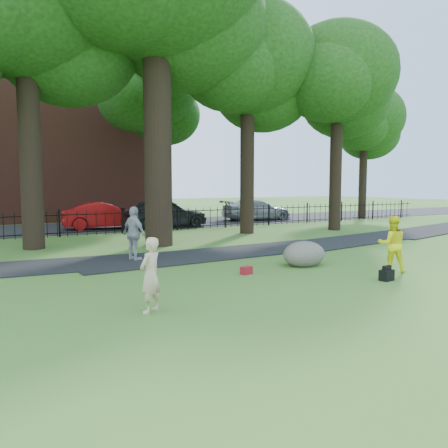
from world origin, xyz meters
TOP-DOWN VIEW (x-y plane):
  - ground at (0.00, 0.00)m, footprint 120.00×120.00m
  - footpath at (1.00, 3.90)m, footprint 36.07×3.85m
  - street at (0.00, 16.00)m, footprint 80.00×7.00m
  - iron_fence at (0.00, 12.00)m, footprint 44.00×0.04m
  - brick_building at (-4.00, 24.00)m, footprint 18.00×8.00m
  - tree_row at (0.52, 8.40)m, footprint 26.82×7.96m
  - woman at (-3.53, -1.63)m, footprint 0.64×0.58m
  - man at (3.72, -1.28)m, footprint 0.98×0.94m
  - pedestrian at (-1.99, 4.06)m, footprint 0.76×1.11m
  - boulder at (2.22, 0.69)m, footprint 1.63×1.41m
  - backpack at (2.70, -1.98)m, footprint 0.40×0.28m
  - red_bag at (0.00, 0.47)m, footprint 0.34×0.25m
  - red_sedan at (-0.22, 14.60)m, footprint 4.64×2.18m
  - grey_car at (2.89, 13.59)m, footprint 4.98×2.21m
  - silver_car at (10.42, 15.41)m, footprint 5.08×2.55m

SIDE VIEW (x-z plane):
  - ground at x=0.00m, z-range 0.00..0.00m
  - footpath at x=1.00m, z-range -0.01..0.01m
  - street at x=0.00m, z-range -0.01..0.01m
  - red_bag at x=0.00m, z-range 0.00..0.21m
  - backpack at x=2.70m, z-range 0.00..0.28m
  - boulder at x=2.22m, z-range 0.00..0.81m
  - iron_fence at x=0.00m, z-range 0.00..1.20m
  - silver_car at x=10.42m, z-range 0.00..1.42m
  - woman at x=-3.53m, z-range 0.00..1.46m
  - red_sedan at x=-0.22m, z-range 0.00..1.47m
  - man at x=3.72m, z-range 0.00..1.58m
  - grey_car at x=2.89m, z-range 0.00..1.67m
  - pedestrian at x=-1.99m, z-range 0.00..1.75m
  - brick_building at x=-4.00m, z-range 0.00..12.00m
  - tree_row at x=0.52m, z-range 1.94..14.36m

